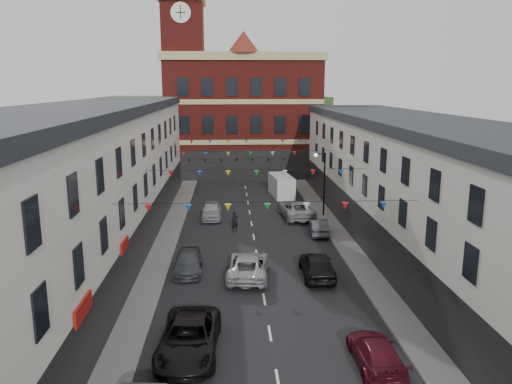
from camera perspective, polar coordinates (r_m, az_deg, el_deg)
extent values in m
plane|color=black|center=(32.89, 0.44, -9.31)|extent=(160.00, 160.00, 0.00)
cube|color=#605E5B|center=(35.04, -11.21, -8.05)|extent=(1.80, 64.00, 0.15)
cube|color=#605E5B|center=(35.78, 11.44, -7.63)|extent=(1.80, 64.00, 0.15)
cube|color=beige|center=(33.81, -20.04, -0.60)|extent=(8.00, 56.00, 10.00)
cube|color=black|center=(33.11, -20.72, 8.47)|extent=(8.40, 56.00, 0.70)
cube|color=black|center=(33.74, -12.99, -6.18)|extent=(0.12, 56.00, 3.20)
cube|color=silver|center=(35.22, 19.89, -0.94)|extent=(8.00, 56.00, 9.00)
cube|color=black|center=(34.51, 20.47, 6.93)|extent=(8.40, 56.00, 0.70)
cube|color=black|center=(34.61, 13.32, -5.73)|extent=(0.12, 56.00, 3.20)
cube|color=maroon|center=(68.73, -1.53, 8.35)|extent=(20.00, 12.00, 15.00)
cube|color=tan|center=(68.67, -1.56, 15.03)|extent=(20.60, 12.60, 1.00)
cone|color=maroon|center=(63.80, -1.44, 16.78)|extent=(4.00, 4.00, 2.60)
cube|color=maroon|center=(65.80, -8.16, 11.99)|extent=(5.00, 5.00, 24.00)
cylinder|color=white|center=(63.82, -8.61, 19.63)|extent=(2.40, 0.12, 2.40)
cube|color=#2D4E24|center=(92.85, -4.43, 7.75)|extent=(40.00, 14.00, 10.00)
cylinder|color=black|center=(46.29, 7.80, 0.78)|extent=(0.14, 0.14, 6.00)
cylinder|color=black|center=(45.74, 7.41, 4.34)|extent=(0.90, 0.10, 0.10)
sphere|color=beige|center=(45.67, 6.85, 4.21)|extent=(0.36, 0.36, 0.36)
imported|color=black|center=(23.76, -7.66, -16.20)|extent=(2.89, 5.80, 1.58)
imported|color=#3D4145|center=(33.32, -7.75, -7.94)|extent=(1.92, 4.53, 1.30)
imported|color=#9A9EA3|center=(45.94, -5.12, -2.10)|extent=(1.88, 4.55, 1.54)
imported|color=#55111F|center=(23.26, 13.56, -17.49)|extent=(1.85, 4.52, 1.31)
imported|color=black|center=(32.23, 7.01, -8.31)|extent=(2.02, 4.83, 1.63)
imported|color=#44454B|center=(41.30, 7.19, -3.96)|extent=(1.71, 4.01, 1.28)
imported|color=#98999C|center=(46.17, 4.60, -1.98)|extent=(3.14, 5.98, 1.61)
imported|color=#AAADB1|center=(32.12, -0.90, -8.40)|extent=(3.02, 5.65, 1.51)
cube|color=silver|center=(55.04, 2.91, 0.72)|extent=(2.58, 5.38, 2.29)
imported|color=black|center=(41.76, -2.43, -3.40)|extent=(0.73, 0.61, 1.70)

